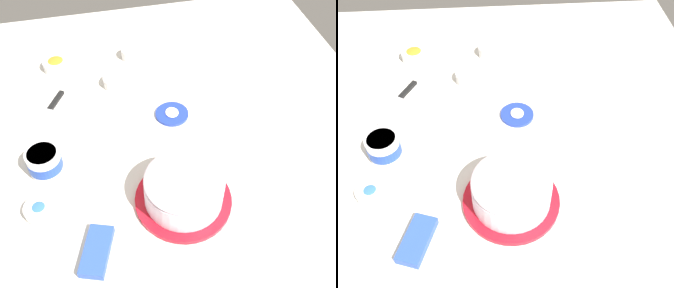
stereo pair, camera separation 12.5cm
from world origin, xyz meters
TOP-DOWN VIEW (x-y plane):
  - ground_plane at (0.00, 0.00)m, footprint 1.54×1.54m
  - frosted_cake at (-0.29, 0.00)m, footprint 0.28×0.28m
  - frosting_tub at (-0.09, 0.38)m, footprint 0.10×0.10m
  - frosting_tub_lid at (0.05, -0.05)m, footprint 0.11×0.11m
  - spreading_knife at (0.17, 0.36)m, footprint 0.22×0.13m
  - sprinkle_bowl_green at (0.25, 0.12)m, footprint 0.08×0.08m
  - sprinkle_bowl_rainbow at (0.40, 0.03)m, footprint 0.08×0.08m
  - sprinkle_bowl_orange at (0.40, 0.32)m, footprint 0.10×0.10m
  - sprinkle_bowl_blue at (-0.25, 0.40)m, footprint 0.08×0.08m
  - candy_box_lower at (-0.40, 0.26)m, footprint 0.15×0.11m

SIDE VIEW (x-z plane):
  - ground_plane at x=0.00m, z-range 0.00..0.00m
  - spreading_knife at x=0.17m, z-range 0.00..0.01m
  - frosting_tub_lid at x=0.05m, z-range 0.00..0.01m
  - candy_box_lower at x=-0.40m, z-range 0.00..0.03m
  - sprinkle_bowl_green at x=0.25m, z-range 0.00..0.04m
  - sprinkle_bowl_blue at x=-0.25m, z-range 0.00..0.04m
  - sprinkle_bowl_rainbow at x=0.40m, z-range 0.00..0.04m
  - sprinkle_bowl_orange at x=0.40m, z-range 0.00..0.04m
  - frosting_tub at x=-0.09m, z-range 0.00..0.08m
  - frosted_cake at x=-0.29m, z-range 0.00..0.12m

